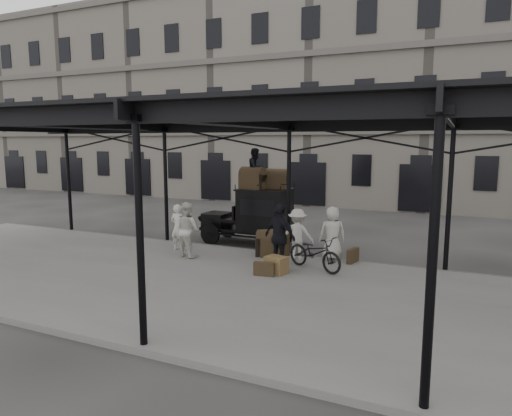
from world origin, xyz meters
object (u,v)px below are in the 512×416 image
at_px(porter_left, 178,227).
at_px(steamer_trunk_platform, 273,244).
at_px(taxi, 257,214).
at_px(bicycle, 315,253).
at_px(porter_official, 280,237).
at_px(steamer_trunk_roof_near, 253,180).

relative_size(porter_left, steamer_trunk_platform, 1.62).
bearing_deg(steamer_trunk_platform, taxi, 87.01).
distance_m(taxi, bicycle, 4.37).
distance_m(bicycle, steamer_trunk_platform, 2.15).
height_order(taxi, bicycle, taxi).
relative_size(taxi, bicycle, 1.85).
distance_m(porter_official, steamer_trunk_platform, 1.89).
xyz_separation_m(porter_official, steamer_trunk_platform, (-0.87, 1.55, -0.63)).
xyz_separation_m(porter_official, bicycle, (0.95, 0.43, -0.48)).
xyz_separation_m(taxi, porter_left, (-1.91, -2.54, -0.24)).
xyz_separation_m(bicycle, steamer_trunk_platform, (-1.82, 1.13, -0.15)).
height_order(porter_left, steamer_trunk_platform, porter_left).
bearing_deg(steamer_trunk_roof_near, porter_left, -117.87).
bearing_deg(porter_left, steamer_trunk_platform, -165.27).
distance_m(porter_official, steamer_trunk_roof_near, 4.13).
bearing_deg(steamer_trunk_roof_near, steamer_trunk_platform, -36.28).
height_order(porter_official, steamer_trunk_platform, porter_official).
bearing_deg(bicycle, steamer_trunk_roof_near, 74.55).
xyz_separation_m(bicycle, steamer_trunk_roof_near, (-3.28, 2.69, 1.85)).
xyz_separation_m(steamer_trunk_roof_near, steamer_trunk_platform, (1.46, -1.56, -2.00)).
relative_size(taxi, steamer_trunk_roof_near, 3.91).
relative_size(bicycle, steamer_trunk_roof_near, 2.11).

